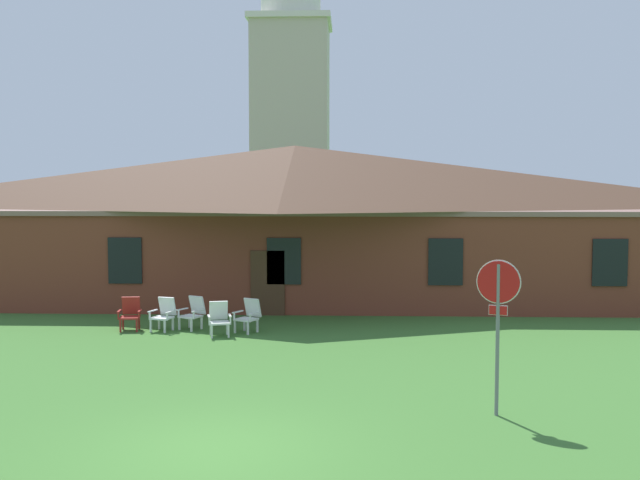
% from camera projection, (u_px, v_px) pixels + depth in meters
% --- Properties ---
extents(ground_plane, '(200.00, 200.00, 0.00)m').
position_uv_depth(ground_plane, '(215.00, 449.00, 12.38)').
color(ground_plane, '#3D702D').
extents(brick_building, '(26.82, 10.40, 5.70)m').
position_uv_depth(brick_building, '(295.00, 219.00, 29.78)').
color(brick_building, brown).
rests_on(brick_building, ground).
extents(dome_tower, '(5.18, 5.18, 20.41)m').
position_uv_depth(dome_tower, '(291.00, 104.00, 49.73)').
color(dome_tower, '#BCB29E').
rests_on(dome_tower, ground).
extents(stop_sign, '(0.76, 0.30, 2.86)m').
position_uv_depth(stop_sign, '(498.00, 305.00, 14.06)').
color(stop_sign, slate).
rests_on(stop_sign, ground).
extents(lawn_chair_by_porch, '(0.69, 0.73, 0.96)m').
position_uv_depth(lawn_chair_by_porch, '(130.00, 313.00, 22.47)').
color(lawn_chair_by_porch, maroon).
rests_on(lawn_chair_by_porch, ground).
extents(lawn_chair_near_door, '(0.75, 0.81, 0.96)m').
position_uv_depth(lawn_chair_near_door, '(164.00, 313.00, 22.40)').
color(lawn_chair_near_door, white).
rests_on(lawn_chair_near_door, ground).
extents(lawn_chair_left_end, '(0.83, 0.86, 0.96)m').
position_uv_depth(lawn_chair_left_end, '(193.00, 312.00, 22.63)').
color(lawn_chair_left_end, white).
rests_on(lawn_chair_left_end, ground).
extents(lawn_chair_middle, '(0.74, 0.78, 0.96)m').
position_uv_depth(lawn_chair_middle, '(219.00, 318.00, 21.63)').
color(lawn_chair_middle, silver).
rests_on(lawn_chair_middle, ground).
extents(lawn_chair_right_end, '(0.83, 0.86, 0.96)m').
position_uv_depth(lawn_chair_right_end, '(249.00, 315.00, 22.15)').
color(lawn_chair_right_end, silver).
rests_on(lawn_chair_right_end, ground).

